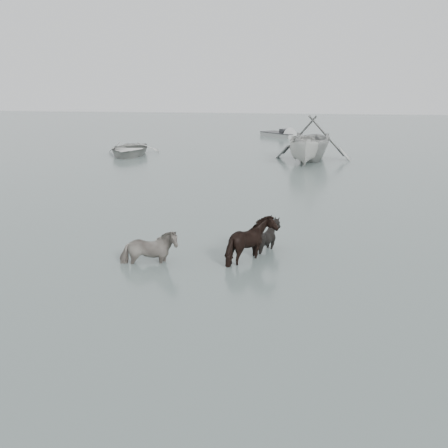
{
  "coord_description": "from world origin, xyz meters",
  "views": [
    {
      "loc": [
        0.63,
        -14.46,
        4.93
      ],
      "look_at": [
        -1.81,
        0.51,
        1.0
      ],
      "focal_mm": 45.0,
      "sensor_mm": 36.0,
      "label": 1
    }
  ],
  "objects": [
    {
      "name": "pony_black",
      "position": [
        -0.68,
        1.55,
        0.63
      ],
      "size": [
        1.43,
        1.36,
        1.25
      ],
      "primitive_type": "imported",
      "rotation": [
        0.0,
        0.0,
        1.95
      ],
      "color": "black",
      "rests_on": "ground"
    },
    {
      "name": "rowboat_lead",
      "position": [
        -11.62,
        21.39,
        0.51
      ],
      "size": [
        4.05,
        5.29,
        1.02
      ],
      "primitive_type": "imported",
      "rotation": [
        0.0,
        0.0,
        0.11
      ],
      "color": "#B4B4AF",
      "rests_on": "ground"
    },
    {
      "name": "boat_small",
      "position": [
        -0.03,
        19.48,
        0.89
      ],
      "size": [
        2.07,
        4.72,
        1.78
      ],
      "primitive_type": "imported",
      "rotation": [
        0.0,
        0.0,
        0.07
      ],
      "color": "silver",
      "rests_on": "ground"
    },
    {
      "name": "pony_pinto",
      "position": [
        -3.76,
        -0.33,
        0.68
      ],
      "size": [
        1.75,
        1.13,
        1.36
      ],
      "primitive_type": "imported",
      "rotation": [
        0.0,
        0.0,
        1.84
      ],
      "color": "black",
      "rests_on": "ground"
    },
    {
      "name": "skiff_mid",
      "position": [
        -2.41,
        35.35,
        0.38
      ],
      "size": [
        4.86,
        4.92,
        0.75
      ],
      "primitive_type": null,
      "rotation": [
        0.0,
        0.0,
        -0.8
      ],
      "color": "#949795",
      "rests_on": "ground"
    },
    {
      "name": "pony_dark",
      "position": [
        -0.98,
        0.32,
        0.73
      ],
      "size": [
        1.39,
        1.58,
        1.46
      ],
      "primitive_type": "imported",
      "rotation": [
        0.0,
        0.0,
        1.46
      ],
      "color": "black",
      "rests_on": "ground"
    },
    {
      "name": "ground",
      "position": [
        0.0,
        0.0,
        0.0
      ],
      "size": [
        140.0,
        140.0,
        0.0
      ],
      "primitive_type": "plane",
      "color": "#556561",
      "rests_on": "ground"
    },
    {
      "name": "rowboat_trail",
      "position": [
        0.46,
        21.09,
        1.46
      ],
      "size": [
        5.28,
        5.97,
        2.93
      ],
      "primitive_type": "imported",
      "rotation": [
        0.0,
        0.0,
        3.05
      ],
      "color": "#A0A2A0",
      "rests_on": "ground"
    }
  ]
}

